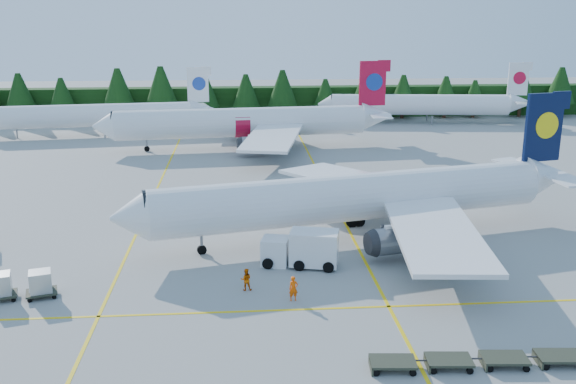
{
  "coord_description": "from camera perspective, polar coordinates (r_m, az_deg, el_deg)",
  "views": [
    {
      "loc": [
        -4.24,
        -46.51,
        19.7
      ],
      "look_at": [
        0.31,
        12.07,
        3.5
      ],
      "focal_mm": 40.0,
      "sensor_mm": 36.0,
      "label": 1
    }
  ],
  "objects": [
    {
      "name": "airliner_far_right",
      "position": [
        124.2,
        11.14,
        7.66
      ],
      "size": [
        38.99,
        7.55,
        11.35
      ],
      "rotation": [
        0.0,
        0.0,
        -0.1
      ],
      "color": "white",
      "rests_on": "ground"
    },
    {
      "name": "airliner_far_left",
      "position": [
        113.77,
        -17.49,
        6.53
      ],
      "size": [
        38.53,
        7.89,
        11.22
      ],
      "rotation": [
        0.0,
        0.0,
        0.12
      ],
      "color": "white",
      "rests_on": "ground"
    },
    {
      "name": "airliner_navy",
      "position": [
        57.89,
        5.14,
        -0.62
      ],
      "size": [
        42.57,
        34.64,
        12.56
      ],
      "rotation": [
        0.0,
        0.0,
        0.23
      ],
      "color": "white",
      "rests_on": "ground"
    },
    {
      "name": "crew_a",
      "position": [
        46.2,
        0.49,
        -8.59
      ],
      "size": [
        0.72,
        0.53,
        1.82
      ],
      "primitive_type": "imported",
      "rotation": [
        0.0,
        0.0,
        0.16
      ],
      "color": "#FF5305",
      "rests_on": "ground"
    },
    {
      "name": "taxi_stripe_b",
      "position": [
        70.12,
        4.14,
        -0.94
      ],
      "size": [
        0.25,
        120.0,
        0.01
      ],
      "primitive_type": "cube",
      "color": "yellow",
      "rests_on": "ground"
    },
    {
      "name": "airliner_red",
      "position": [
        98.39,
        -4.57,
        6.12
      ],
      "size": [
        44.63,
        36.58,
        12.98
      ],
      "rotation": [
        0.0,
        0.0,
        0.09
      ],
      "color": "white",
      "rests_on": "ground"
    },
    {
      "name": "taxi_stripe_a",
      "position": [
        70.05,
        -12.27,
        -1.28
      ],
      "size": [
        0.25,
        120.0,
        0.01
      ],
      "primitive_type": "cube",
      "color": "yellow",
      "rests_on": "ground"
    },
    {
      "name": "uld_pair",
      "position": [
        50.24,
        -22.7,
        -7.57
      ],
      "size": [
        5.26,
        2.45,
        1.65
      ],
      "rotation": [
        0.0,
        0.0,
        0.28
      ],
      "color": "#2F3325",
      "rests_on": "ground"
    },
    {
      "name": "service_truck",
      "position": [
        52.17,
        1.1,
        -5.04
      ],
      "size": [
        6.52,
        3.58,
        2.98
      ],
      "rotation": [
        0.0,
        0.0,
        -0.23
      ],
      "color": "white",
      "rests_on": "ground"
    },
    {
      "name": "crew_c",
      "position": [
        54.86,
        13.1,
        -5.0
      ],
      "size": [
        0.62,
        0.84,
        1.88
      ],
      "primitive_type": "imported",
      "rotation": [
        0.0,
        0.0,
        1.7
      ],
      "color": "orange",
      "rests_on": "ground"
    },
    {
      "name": "crew_b",
      "position": [
        47.96,
        -3.75,
        -7.76
      ],
      "size": [
        0.83,
        0.65,
        1.7
      ],
      "primitive_type": "imported",
      "rotation": [
        0.0,
        0.0,
        3.15
      ],
      "color": "#DC5704",
      "rests_on": "ground"
    },
    {
      "name": "taxi_stripe_cross",
      "position": [
        45.25,
        1.4,
        -10.39
      ],
      "size": [
        80.0,
        0.25,
        0.01
      ],
      "primitive_type": "cube",
      "color": "yellow",
      "rests_on": "ground"
    },
    {
      "name": "ground",
      "position": [
        50.69,
        0.71,
        -7.46
      ],
      "size": [
        320.0,
        320.0,
        0.0
      ],
      "primitive_type": "plane",
      "color": "#989994",
      "rests_on": "ground"
    },
    {
      "name": "treeline_hedge",
      "position": [
        129.66,
        -2.55,
        8.0
      ],
      "size": [
        220.0,
        4.0,
        6.0
      ],
      "primitive_type": "cube",
      "color": "black",
      "rests_on": "ground"
    },
    {
      "name": "dolly_train",
      "position": [
        40.5,
        18.7,
        -13.79
      ],
      "size": [
        15.92,
        2.02,
        0.15
      ],
      "rotation": [
        0.0,
        0.0,
        -0.08
      ],
      "color": "#2F3325",
      "rests_on": "ground"
    }
  ]
}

